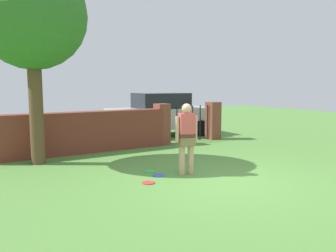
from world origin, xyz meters
name	(u,v)px	position (x,y,z in m)	size (l,w,h in m)	color
ground_plane	(223,182)	(0.00, 0.00, 0.00)	(40.00, 40.00, 0.00)	#568C3D
brick_wall	(82,132)	(-1.50, 4.63, 0.62)	(5.37, 0.50, 1.24)	brown
tree	(32,16)	(-2.94, 3.83, 3.71)	(2.70, 2.70, 5.11)	brown
person	(186,136)	(-0.29, 0.92, 0.90)	(0.53, 0.28, 1.62)	tan
fence_gate	(189,122)	(2.41, 4.63, 0.70)	(2.69, 0.44, 1.40)	brown
car	(161,114)	(2.28, 6.39, 0.86)	(4.33, 2.19, 1.72)	#B7B7BC
frisbee_blue	(159,175)	(-0.89, 1.14, 0.01)	(0.27, 0.27, 0.02)	blue
frisbee_green	(150,172)	(-0.89, 1.55, 0.01)	(0.27, 0.27, 0.02)	green
frisbee_red	(148,183)	(-1.36, 0.76, 0.01)	(0.27, 0.27, 0.02)	red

